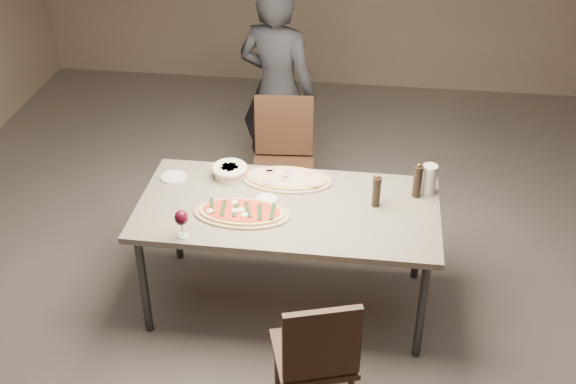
# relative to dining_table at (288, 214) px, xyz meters

# --- Properties ---
(room) EXTENTS (7.00, 7.00, 7.00)m
(room) POSITION_rel_dining_table_xyz_m (0.00, 0.00, 0.71)
(room) COLOR #615A54
(room) RESTS_ON ground
(dining_table) EXTENTS (1.80, 0.90, 0.75)m
(dining_table) POSITION_rel_dining_table_xyz_m (0.00, 0.00, 0.00)
(dining_table) COLOR slate
(dining_table) RESTS_ON ground
(zucchini_pizza) EXTENTS (0.57, 0.31, 0.05)m
(zucchini_pizza) POSITION_rel_dining_table_xyz_m (-0.26, -0.13, 0.07)
(zucchini_pizza) COLOR tan
(zucchini_pizza) RESTS_ON dining_table
(ham_pizza) EXTENTS (0.57, 0.31, 0.04)m
(ham_pizza) POSITION_rel_dining_table_xyz_m (-0.04, 0.28, 0.07)
(ham_pizza) COLOR tan
(ham_pizza) RESTS_ON dining_table
(bread_basket) EXTENTS (0.23, 0.23, 0.08)m
(bread_basket) POSITION_rel_dining_table_xyz_m (-0.41, 0.28, 0.11)
(bread_basket) COLOR beige
(bread_basket) RESTS_ON dining_table
(oil_dish) EXTENTS (0.13, 0.13, 0.01)m
(oil_dish) POSITION_rel_dining_table_xyz_m (-0.14, 0.05, 0.06)
(oil_dish) COLOR white
(oil_dish) RESTS_ON dining_table
(pepper_mill_left) EXTENTS (0.05, 0.05, 0.21)m
(pepper_mill_left) POSITION_rel_dining_table_xyz_m (0.52, 0.08, 0.16)
(pepper_mill_left) COLOR black
(pepper_mill_left) RESTS_ON dining_table
(pepper_mill_right) EXTENTS (0.06, 0.06, 0.23)m
(pepper_mill_right) POSITION_rel_dining_table_xyz_m (0.76, 0.21, 0.17)
(pepper_mill_right) COLOR black
(pepper_mill_right) RESTS_ON dining_table
(carafe) EXTENTS (0.09, 0.09, 0.19)m
(carafe) POSITION_rel_dining_table_xyz_m (0.83, 0.26, 0.15)
(carafe) COLOR silver
(carafe) RESTS_ON dining_table
(wine_glass) EXTENTS (0.08, 0.08, 0.17)m
(wine_glass) POSITION_rel_dining_table_xyz_m (-0.54, -0.38, 0.18)
(wine_glass) COLOR silver
(wine_glass) RESTS_ON dining_table
(side_plate) EXTENTS (0.16, 0.16, 0.01)m
(side_plate) POSITION_rel_dining_table_xyz_m (-0.76, 0.23, 0.06)
(side_plate) COLOR white
(side_plate) RESTS_ON dining_table
(chair_near) EXTENTS (0.51, 0.51, 0.86)m
(chair_near) POSITION_rel_dining_table_xyz_m (0.27, -0.92, -0.21)
(chair_near) COLOR #3B2418
(chair_near) RESTS_ON ground
(chair_far) EXTENTS (0.48, 0.48, 0.94)m
(chair_far) POSITION_rel_dining_table_xyz_m (-0.17, 0.99, -0.16)
(chair_far) COLOR #3B2418
(chair_far) RESTS_ON ground
(diner) EXTENTS (0.71, 0.57, 1.69)m
(diner) POSITION_rel_dining_table_xyz_m (-0.27, 1.39, 0.15)
(diner) COLOR black
(diner) RESTS_ON ground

